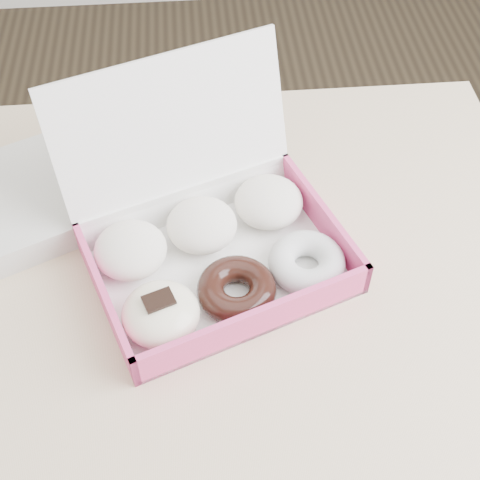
{
  "coord_description": "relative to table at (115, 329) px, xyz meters",
  "views": [
    {
      "loc": [
        0.13,
        -0.51,
        1.45
      ],
      "look_at": [
        0.17,
        0.02,
        0.81
      ],
      "focal_mm": 50.0,
      "sensor_mm": 36.0,
      "label": 1
    }
  ],
  "objects": [
    {
      "name": "donut_box",
      "position": [
        0.14,
        0.05,
        0.12
      ],
      "size": [
        0.4,
        0.38,
        0.23
      ],
      "rotation": [
        0.0,
        0.0,
        0.36
      ],
      "color": "white",
      "rests_on": "table"
    },
    {
      "name": "newspapers",
      "position": [
        -0.11,
        0.16,
        0.1
      ],
      "size": [
        0.32,
        0.29,
        0.04
      ],
      "primitive_type": "cube",
      "rotation": [
        0.0,
        0.0,
        0.42
      ],
      "color": "white",
      "rests_on": "table"
    },
    {
      "name": "table",
      "position": [
        0.0,
        0.0,
        0.0
      ],
      "size": [
        1.2,
        0.8,
        0.75
      ],
      "color": "#CAB185",
      "rests_on": "ground"
    }
  ]
}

